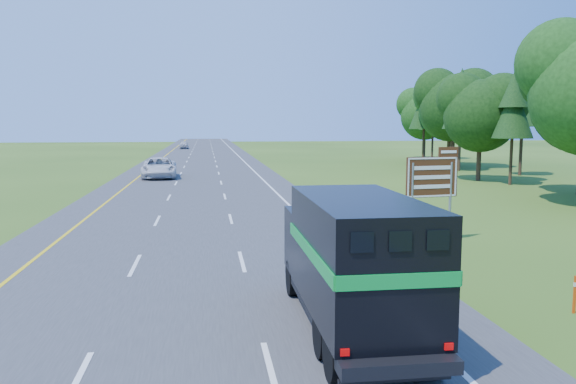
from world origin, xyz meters
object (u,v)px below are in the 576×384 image
white_suv (159,168)px  exit_sign (433,181)px  horse_truck (353,259)px  far_car (184,145)px

white_suv → exit_sign: bearing=-69.1°
horse_truck → far_car: (-7.63, 99.79, -0.97)m
white_suv → far_car: bearing=87.0°
far_car → horse_truck: bearing=-90.0°
horse_truck → exit_sign: bearing=58.6°
far_car → exit_sign: exit_sign is taller
horse_truck → far_car: horse_truck is taller
horse_truck → far_car: 100.08m
horse_truck → exit_sign: 11.06m
horse_truck → exit_sign: (5.83, 9.36, 0.78)m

